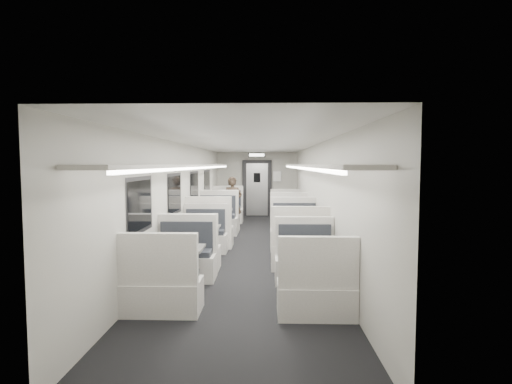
# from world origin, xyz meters

# --- Properties ---
(room) EXTENTS (3.24, 12.24, 2.64)m
(room) POSITION_xyz_m (0.00, 0.00, 1.20)
(room) COLOR black
(room) RESTS_ON ground
(booth_left_a) EXTENTS (1.12, 2.27, 1.22)m
(booth_left_a) POSITION_xyz_m (-1.00, 3.38, 0.41)
(booth_left_a) COLOR silver
(booth_left_a) RESTS_ON room
(booth_left_b) EXTENTS (1.12, 2.26, 1.21)m
(booth_left_b) POSITION_xyz_m (-1.00, 1.12, 0.40)
(booth_left_b) COLOR silver
(booth_left_b) RESTS_ON room
(booth_left_c) EXTENTS (0.98, 1.99, 1.06)m
(booth_left_c) POSITION_xyz_m (-1.00, -1.00, 0.36)
(booth_left_c) COLOR silver
(booth_left_c) RESTS_ON room
(booth_left_d) EXTENTS (1.00, 2.04, 1.09)m
(booth_left_d) POSITION_xyz_m (-1.00, -3.13, 0.36)
(booth_left_d) COLOR silver
(booth_left_d) RESTS_ON room
(booth_right_a) EXTENTS (1.01, 2.05, 1.09)m
(booth_right_a) POSITION_xyz_m (1.00, 3.69, 0.37)
(booth_right_a) COLOR silver
(booth_right_a) RESTS_ON room
(booth_right_b) EXTENTS (1.07, 2.16, 1.16)m
(booth_right_b) POSITION_xyz_m (1.00, 1.25, 0.39)
(booth_right_b) COLOR silver
(booth_right_b) RESTS_ON room
(booth_right_c) EXTENTS (1.10, 2.23, 1.19)m
(booth_right_c) POSITION_xyz_m (1.00, -0.78, 0.40)
(booth_right_c) COLOR silver
(booth_right_c) RESTS_ON room
(booth_right_d) EXTENTS (0.98, 2.00, 1.07)m
(booth_right_d) POSITION_xyz_m (1.00, -3.22, 0.36)
(booth_right_d) COLOR silver
(booth_right_d) RESTS_ON room
(passenger) EXTENTS (0.62, 0.45, 1.59)m
(passenger) POSITION_xyz_m (-0.65, 2.77, 0.79)
(passenger) COLOR black
(passenger) RESTS_ON room
(window_a) EXTENTS (0.02, 1.18, 0.84)m
(window_a) POSITION_xyz_m (-1.49, 3.40, 1.35)
(window_a) COLOR black
(window_a) RESTS_ON room
(window_b) EXTENTS (0.02, 1.18, 0.84)m
(window_b) POSITION_xyz_m (-1.49, 1.20, 1.35)
(window_b) COLOR black
(window_b) RESTS_ON room
(window_c) EXTENTS (0.02, 1.18, 0.84)m
(window_c) POSITION_xyz_m (-1.49, -1.00, 1.35)
(window_c) COLOR black
(window_c) RESTS_ON room
(window_d) EXTENTS (0.02, 1.18, 0.84)m
(window_d) POSITION_xyz_m (-1.49, -3.20, 1.35)
(window_d) COLOR black
(window_d) RESTS_ON room
(luggage_rack_left) EXTENTS (0.46, 10.40, 0.09)m
(luggage_rack_left) POSITION_xyz_m (-1.24, -0.30, 1.92)
(luggage_rack_left) COLOR silver
(luggage_rack_left) RESTS_ON room
(luggage_rack_right) EXTENTS (0.46, 10.40, 0.09)m
(luggage_rack_right) POSITION_xyz_m (1.24, -0.30, 1.92)
(luggage_rack_right) COLOR silver
(luggage_rack_right) RESTS_ON room
(vestibule_door) EXTENTS (1.10, 0.13, 2.10)m
(vestibule_door) POSITION_xyz_m (0.00, 5.93, 1.04)
(vestibule_door) COLOR black
(vestibule_door) RESTS_ON room
(exit_sign) EXTENTS (0.62, 0.12, 0.16)m
(exit_sign) POSITION_xyz_m (0.00, 5.44, 2.28)
(exit_sign) COLOR black
(exit_sign) RESTS_ON room
(wall_notice) EXTENTS (0.32, 0.02, 0.40)m
(wall_notice) POSITION_xyz_m (0.75, 5.92, 1.50)
(wall_notice) COLOR white
(wall_notice) RESTS_ON room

